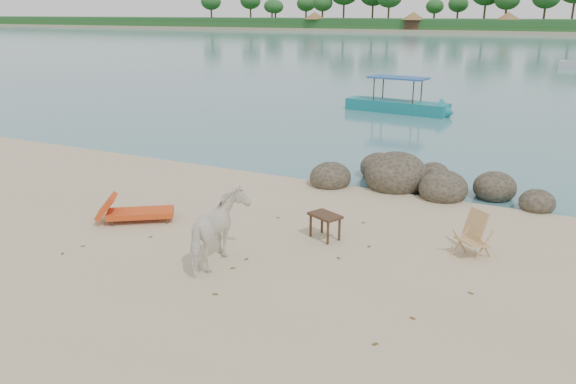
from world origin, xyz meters
name	(u,v)px	position (x,y,z in m)	size (l,w,h in m)	color
water	(538,43)	(0.00, 90.00, 0.00)	(400.00, 400.00, 0.00)	#3D767A
far_shore	(557,30)	(0.00, 170.00, 0.00)	(420.00, 90.00, 1.40)	tan
far_scenery	(554,19)	(0.03, 136.70, 3.14)	(420.00, 18.00, 9.50)	#1E4C1E
boulders	(412,180)	(1.86, 6.63, 0.24)	(6.42, 3.02, 1.31)	#2F2A1F
cow	(219,232)	(-0.18, 0.03, 0.70)	(0.75, 1.65, 1.39)	white
side_table	(325,228)	(1.15, 2.11, 0.28)	(0.69, 0.44, 0.55)	#362715
lounge_chair	(140,211)	(-3.14, 1.18, 0.28)	(1.89, 0.66, 0.57)	red
deck_chair	(473,237)	(4.13, 2.59, 0.44)	(0.56, 0.62, 0.88)	tan
boat_near	(398,83)	(-2.13, 18.97, 1.40)	(5.72, 1.29, 2.79)	#127178
dead_leaves	(257,265)	(0.48, 0.32, 0.01)	(7.84, 6.81, 0.00)	brown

